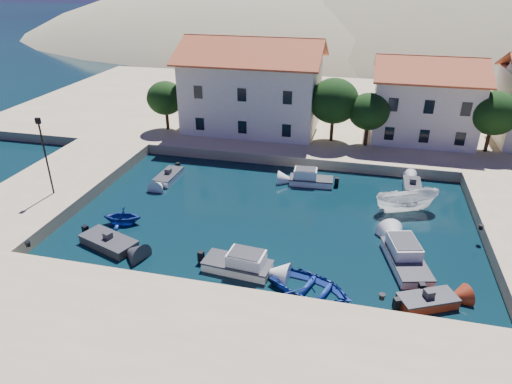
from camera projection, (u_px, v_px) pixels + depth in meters
ground at (237, 300)px, 26.34m from camera, size 400.00×400.00×0.00m
quay_south at (202, 375)px, 20.90m from camera, size 52.00×12.00×1.00m
quay_west at (54, 186)px, 38.81m from camera, size 8.00×20.00×1.00m
quay_north at (332, 111)px, 58.77m from camera, size 80.00×36.00×1.00m
hills at (412, 113)px, 140.02m from camera, size 254.00×176.00×99.00m
building_left at (253, 83)px, 49.32m from camera, size 14.70×9.45×9.70m
building_mid at (425, 97)px, 46.73m from camera, size 10.50×8.40×8.30m
trees at (349, 106)px, 45.39m from camera, size 37.30×5.30×6.45m
lamppost at (44, 149)px, 34.86m from camera, size 0.35×0.25×6.22m
bollards at (296, 253)px, 28.61m from camera, size 29.36×9.56×0.30m
motorboat_grey_sw at (109, 242)px, 31.33m from camera, size 4.50×3.11×1.25m
cabin_cruiser_south at (237, 264)px, 28.77m from camera, size 4.49×2.26×1.60m
rowboat_south at (311, 293)px, 26.96m from camera, size 5.93×5.04×1.04m
motorboat_red_se at (427, 301)px, 25.83m from camera, size 3.59×2.75×1.25m
cabin_cruiser_east at (406, 259)px, 29.21m from camera, size 3.22×5.37×1.60m
boat_east at (405, 211)px, 35.87m from camera, size 5.39×3.62×1.95m
motorboat_white_ne at (412, 186)px, 39.22m from camera, size 1.47×3.09×1.25m
rowboat_west at (123, 223)px, 34.23m from camera, size 3.25×2.94×1.49m
motorboat_white_west at (169, 177)px, 41.07m from camera, size 1.65×3.53×1.25m
cabin_cruiser_north at (311, 179)px, 40.11m from camera, size 3.88×1.83×1.60m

